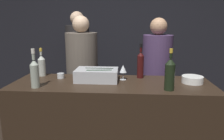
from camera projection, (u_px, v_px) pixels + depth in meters
name	position (u px, v px, depth m)	size (l,w,h in m)	color
wall_back_chalkboard	(120.00, 32.00, 3.97)	(6.40, 0.06, 2.80)	black
bar_counter	(112.00, 130.00, 2.23)	(1.94, 0.64, 1.01)	#2D2116
ice_bin_with_bottles	(97.00, 75.00, 2.18)	(0.42, 0.27, 0.12)	#B7BABF
bowl_white	(192.00, 79.00, 2.11)	(0.20, 0.20, 0.07)	white
wine_glass	(123.00, 69.00, 2.20)	(0.07, 0.07, 0.15)	silver
candle_votive	(61.00, 76.00, 2.28)	(0.07, 0.07, 0.05)	silver
champagne_bottle	(170.00, 74.00, 1.86)	(0.09, 0.09, 0.36)	black
rose_wine_bottle	(42.00, 65.00, 2.37)	(0.08, 0.08, 0.30)	#B2B7AD
red_wine_bottle_black_foil	(140.00, 64.00, 2.28)	(0.07, 0.07, 0.36)	#380F0F
white_wine_bottle	(35.00, 72.00, 1.94)	(0.08, 0.08, 0.35)	#9EA899
person_in_hoodie	(78.00, 61.00, 3.52)	(0.37, 0.37, 1.75)	black
person_blond_tee	(156.00, 76.00, 2.81)	(0.37, 0.37, 1.64)	black
person_grey_polo	(82.00, 74.00, 2.84)	(0.40, 0.40, 1.67)	black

